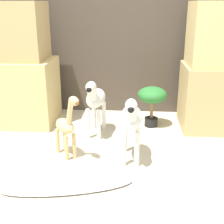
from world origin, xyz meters
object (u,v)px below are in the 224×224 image
(potted_palm_front, at_px, (152,98))
(surfboard, at_px, (66,185))
(zebra_right, at_px, (131,119))
(zebra_left, at_px, (95,99))
(giraffe_figurine, at_px, (66,126))

(potted_palm_front, relative_size, surfboard, 0.44)
(zebra_right, bearing_deg, surfboard, -135.44)
(potted_palm_front, bearing_deg, zebra_left, -154.01)
(zebra_right, bearing_deg, giraffe_figurine, 176.87)
(giraffe_figurine, bearing_deg, potted_palm_front, 45.38)
(zebra_left, relative_size, surfboard, 0.60)
(zebra_left, relative_size, giraffe_figurine, 1.02)
(zebra_right, bearing_deg, potted_palm_front, 75.16)
(giraffe_figurine, bearing_deg, surfboard, -79.76)
(zebra_right, relative_size, potted_palm_front, 1.36)
(giraffe_figurine, relative_size, surfboard, 0.59)
(surfboard, bearing_deg, zebra_right, 44.56)
(zebra_right, relative_size, giraffe_figurine, 1.02)
(zebra_left, height_order, potted_palm_front, zebra_left)
(zebra_left, bearing_deg, potted_palm_front, 25.99)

